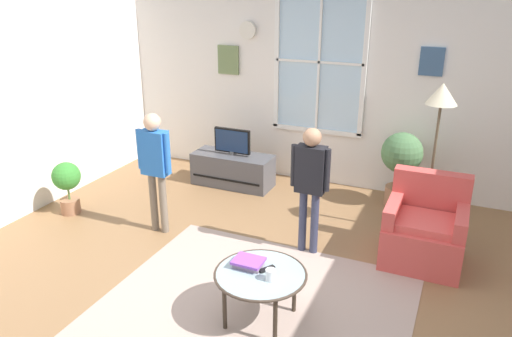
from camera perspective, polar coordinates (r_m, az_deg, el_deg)
The scene contains 15 objects.
ground_plane at distance 4.70m, azimuth -0.56°, elevation -13.85°, with size 6.88×6.19×0.02m, color olive.
back_wall at distance 6.69m, azimuth 9.56°, elevation 9.38°, with size 6.28×0.17×2.70m.
area_rug at distance 4.48m, azimuth -0.10°, elevation -15.62°, with size 2.62×2.20×0.01m, color tan.
tv_stand at distance 6.82m, azimuth -2.70°, elevation -0.14°, with size 1.11×0.46×0.45m.
television at distance 6.68m, azimuth -2.77°, elevation 3.18°, with size 0.52×0.08×0.37m.
armchair at distance 5.25m, azimuth 18.96°, elevation -6.82°, with size 0.76×0.74×0.87m.
coffee_table at distance 4.09m, azimuth 0.52°, elevation -12.36°, with size 0.77×0.77×0.46m.
book_stack at distance 4.14m, azimuth -0.88°, elevation -10.87°, with size 0.25×0.20×0.07m.
cup at distance 3.97m, azimuth 1.71°, elevation -12.20°, with size 0.08×0.08×0.09m, color white.
remote_near_books at distance 4.11m, azimuth 1.27°, elevation -11.57°, with size 0.04×0.14×0.02m, color black.
person_black_shirt at distance 4.93m, azimuth 6.33°, elevation -0.94°, with size 0.41×0.18×1.35m.
person_blue_shirt at distance 5.43m, azimuth -11.62°, elevation 1.02°, with size 0.41×0.19×1.37m.
potted_plant_by_window at distance 6.30m, azimuth 16.47°, elevation 0.94°, with size 0.50×0.50×0.96m.
potted_plant_corner at distance 6.34m, azimuth -21.04°, elevation -1.50°, with size 0.34×0.34×0.65m.
floor_lamp at distance 5.42m, azimuth 20.55°, elevation 6.37°, with size 0.32×0.32×1.71m.
Camera 1 is at (1.60, -3.51, 2.67)m, focal length 34.52 mm.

